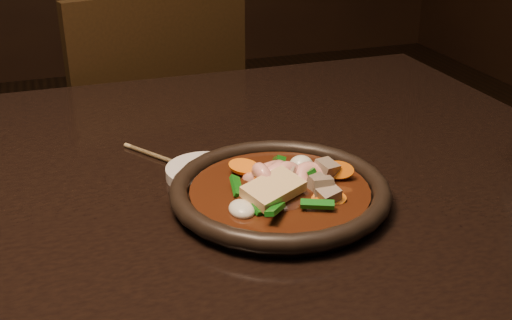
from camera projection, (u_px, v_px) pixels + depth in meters
name	position (u px, v px, depth m)	size (l,w,h in m)	color
table	(42.00, 251.00, 0.84)	(1.60, 0.90, 0.75)	black
chair	(146.00, 154.00, 1.57)	(0.52, 0.52, 0.90)	black
plate	(280.00, 192.00, 0.80)	(0.28, 0.28, 0.03)	black
stirfry	(282.00, 187.00, 0.80)	(0.18, 0.17, 0.06)	#321509
soy_dish	(204.00, 172.00, 0.87)	(0.10, 0.10, 0.01)	beige
chopsticks	(181.00, 165.00, 0.90)	(0.13, 0.19, 0.01)	#9E865A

